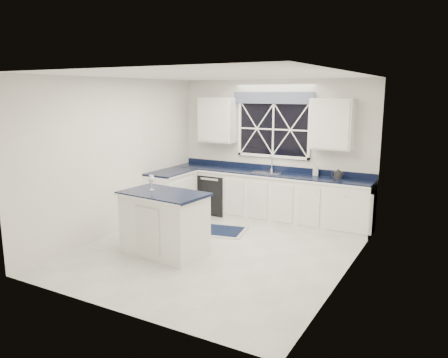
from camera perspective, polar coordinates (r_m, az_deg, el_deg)
The scene contains 13 objects.
ground at distance 6.99m, azimuth -1.00°, elevation -9.29°, with size 4.50×4.50×0.00m, color #AFB0AB.
back_wall at distance 8.63m, azimuth 6.51°, elevation 3.84°, with size 4.00×0.10×2.70m, color silver.
base_cabinets at distance 8.52m, azimuth 3.11°, elevation -2.37°, with size 3.99×1.60×0.90m.
countertop at distance 8.43m, azimuth 5.66°, elevation 0.72°, with size 3.98×0.64×0.04m, color black.
dishwasher at distance 9.02m, azimuth -0.82°, elevation -1.84°, with size 0.60×0.58×0.82m, color black.
window at distance 8.54m, azimuth 6.46°, elevation 7.01°, with size 1.65×0.09×1.26m.
upper_cabinets at distance 8.43m, azimuth 6.14°, elevation 7.43°, with size 3.10×0.34×0.90m.
faucet at distance 8.57m, azimuth 6.20°, elevation 2.10°, with size 0.05×0.20×0.30m.
island at distance 6.78m, azimuth -7.79°, elevation -5.71°, with size 1.36×0.89×0.97m.
rug at distance 7.95m, azimuth -1.55°, elevation -6.65°, with size 1.32×0.96×0.02m.
kettle at distance 8.04m, azimuth 14.67°, elevation 0.62°, with size 0.25×0.17×0.18m.
wine_glass at distance 6.82m, azimuth -9.45°, elevation -0.10°, with size 0.10×0.10×0.23m.
soap_bottle at distance 8.25m, azimuth 11.89°, elevation 1.19°, with size 0.09×0.10×0.21m, color silver.
Camera 1 is at (3.30, -5.65, 2.45)m, focal length 35.00 mm.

